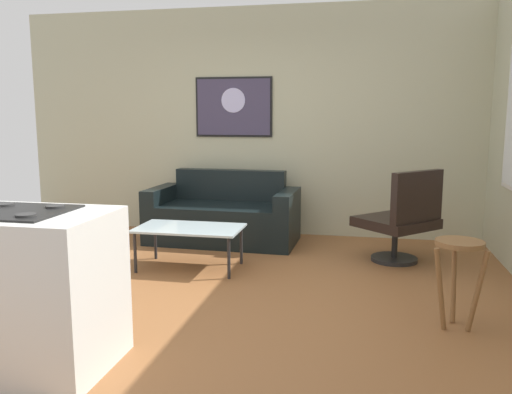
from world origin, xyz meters
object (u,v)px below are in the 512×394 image
at_px(armchair, 402,218).
at_px(bar_stool, 459,260).
at_px(wall_painting, 234,107).
at_px(couch, 224,217).
at_px(coffee_table, 189,230).

distance_m(armchair, bar_stool, 1.65).
bearing_deg(wall_painting, armchair, -27.82).
bearing_deg(armchair, couch, 165.54).
relative_size(couch, coffee_table, 1.71).
distance_m(armchair, wall_painting, 2.54).
relative_size(couch, armchair, 1.83).
distance_m(coffee_table, armchair, 2.14).
bearing_deg(armchair, coffee_table, -163.29).
xyz_separation_m(couch, coffee_table, (-0.04, -1.13, 0.09)).
bearing_deg(couch, bar_stool, -43.28).
relative_size(bar_stool, wall_painting, 0.65).
bearing_deg(armchair, bar_stool, -80.65).
bearing_deg(coffee_table, wall_painting, 88.88).
bearing_deg(wall_painting, coffee_table, -91.12).
distance_m(bar_stool, wall_painting, 3.69).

